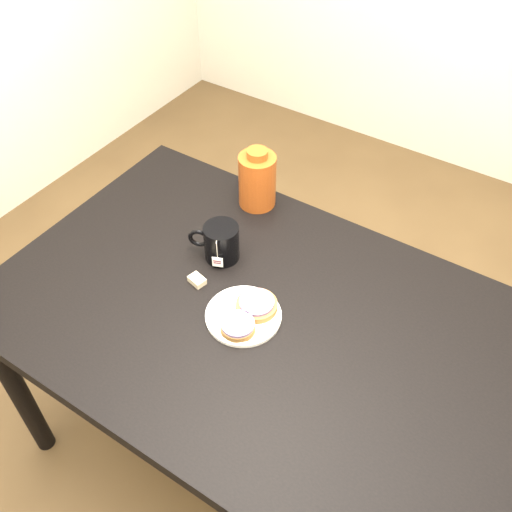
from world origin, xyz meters
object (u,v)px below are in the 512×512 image
object	(u,v)px
mug	(221,242)
teabag_pouch	(197,280)
bagel_package	(257,180)
bagel_front	(238,326)
plate	(243,315)
table	(259,333)
bagel_back	(257,305)

from	to	relation	value
mug	teabag_pouch	world-z (taller)	mug
teabag_pouch	bagel_package	xyz separation A→B (m)	(-0.05, 0.37, 0.08)
bagel_front	bagel_package	xyz separation A→B (m)	(-0.23, 0.45, 0.07)
plate	bagel_front	distance (m)	0.05
bagel_front	mug	bearing A→B (deg)	134.31
table	bagel_package	xyz separation A→B (m)	(-0.25, 0.37, 0.17)
mug	teabag_pouch	xyz separation A→B (m)	(0.00, -0.12, -0.05)
mug	teabag_pouch	size ratio (longest dim) A/B	3.42
plate	bagel_front	bearing A→B (deg)	-71.49
plate	mug	distance (m)	0.23
bagel_back	teabag_pouch	size ratio (longest dim) A/B	2.55
plate	bagel_front	xyz separation A→B (m)	(0.02, -0.05, 0.02)
bagel_back	bagel_package	size ratio (longest dim) A/B	0.59
plate	bagel_back	bearing A→B (deg)	65.06
bagel_package	bagel_front	bearing A→B (deg)	-62.39
plate	mug	world-z (taller)	mug
plate	mug	size ratio (longest dim) A/B	1.27
plate	bagel_package	size ratio (longest dim) A/B	1.00
teabag_pouch	bagel_package	bearing A→B (deg)	97.27
table	bagel_front	distance (m)	0.13
mug	teabag_pouch	distance (m)	0.13
bagel_front	bagel_package	size ratio (longest dim) A/B	0.51
teabag_pouch	bagel_package	world-z (taller)	bagel_package
bagel_front	bagel_back	bearing A→B (deg)	89.28
mug	bagel_package	world-z (taller)	bagel_package
bagel_back	mug	world-z (taller)	mug
plate	bagel_back	world-z (taller)	bagel_back
bagel_front	teabag_pouch	xyz separation A→B (m)	(-0.19, 0.08, -0.01)
bagel_front	mug	size ratio (longest dim) A/B	0.64
bagel_back	bagel_front	xyz separation A→B (m)	(-0.00, -0.08, 0.00)
plate	bagel_front	world-z (taller)	bagel_front
mug	plate	bearing A→B (deg)	-63.17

